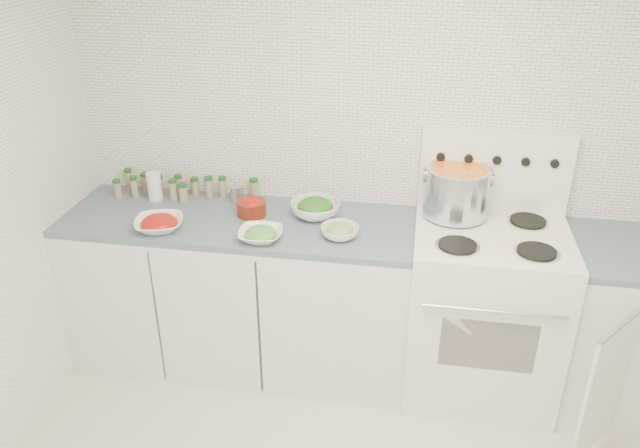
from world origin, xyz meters
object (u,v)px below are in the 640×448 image
(bowl_snowpea, at_px, (261,234))
(stove, at_px, (483,307))
(stock_pot, at_px, (457,189))
(bowl_tomato, at_px, (159,223))

(bowl_snowpea, bearing_deg, stove, 10.13)
(stove, height_order, bowl_snowpea, stove)
(stove, bearing_deg, stock_pot, 139.31)
(stove, relative_size, stock_pot, 3.87)
(stock_pot, relative_size, bowl_tomato, 1.18)
(stock_pot, relative_size, bowl_snowpea, 1.55)
(stove, bearing_deg, bowl_snowpea, -169.87)
(stove, height_order, bowl_tomato, stove)
(bowl_tomato, relative_size, bowl_snowpea, 1.31)
(stove, xyz_separation_m, bowl_snowpea, (-1.13, -0.20, 0.43))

